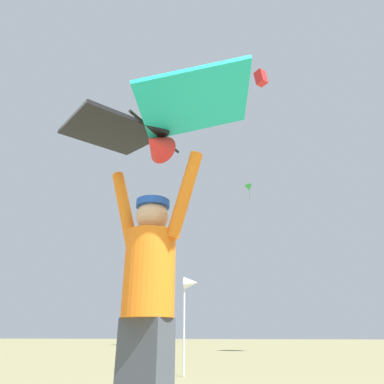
% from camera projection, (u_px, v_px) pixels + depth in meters
% --- Properties ---
extents(kite_flyer_person, '(0.80, 0.43, 1.92)m').
position_uv_depth(kite_flyer_person, '(148.00, 298.00, 2.16)').
color(kite_flyer_person, '#424751').
rests_on(kite_flyer_person, ground).
extents(held_stunt_kite, '(1.70, 1.13, 0.40)m').
position_uv_depth(held_stunt_kite, '(151.00, 125.00, 2.61)').
color(held_stunt_kite, black).
extents(distant_kite_white_overhead_distant, '(1.33, 1.51, 2.87)m').
position_uv_depth(distant_kite_white_overhead_distant, '(155.00, 263.00, 25.72)').
color(distant_kite_white_overhead_distant, white).
extents(distant_kite_purple_mid_left, '(1.35, 1.36, 2.25)m').
position_uv_depth(distant_kite_purple_mid_left, '(188.00, 196.00, 34.92)').
color(distant_kite_purple_mid_left, purple).
extents(distant_kite_green_low_left, '(1.22, 1.24, 2.09)m').
position_uv_depth(distant_kite_green_low_left, '(249.00, 188.00, 38.10)').
color(distant_kite_green_low_left, green).
extents(distant_kite_red_mid_right, '(1.26, 1.21, 1.40)m').
position_uv_depth(distant_kite_red_mid_right, '(261.00, 78.00, 29.66)').
color(distant_kite_red_mid_right, red).
extents(marker_flag, '(0.30, 0.24, 1.82)m').
position_uv_depth(marker_flag, '(190.00, 289.00, 6.83)').
color(marker_flag, silver).
rests_on(marker_flag, ground).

